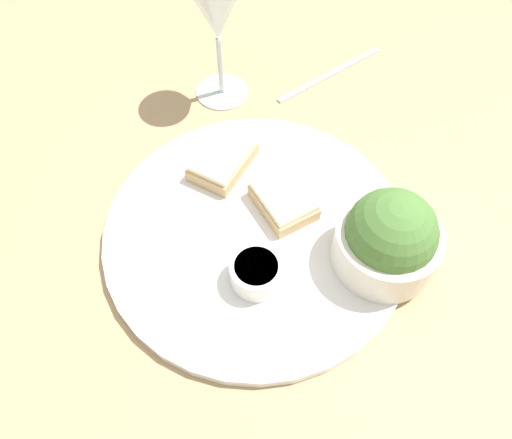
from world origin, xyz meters
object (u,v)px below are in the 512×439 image
cheese_toast_near (223,160)px  salad_bowl (388,239)px  wine_glass (217,16)px  sauce_ramekin (256,272)px  fork (330,74)px  cheese_toast_far (284,200)px

cheese_toast_near → salad_bowl: bearing=-116.4°
wine_glass → salad_bowl: bearing=-136.5°
salad_bowl → cheese_toast_near: bearing=63.6°
sauce_ramekin → fork: sauce_ramekin is taller
cheese_toast_near → fork: 0.24m
sauce_ramekin → cheese_toast_far: sauce_ramekin is taller
cheese_toast_near → fork: cheese_toast_near is taller
fork → salad_bowl: bearing=-164.9°
sauce_ramekin → cheese_toast_near: bearing=24.5°
salad_bowl → wine_glass: wine_glass is taller
cheese_toast_near → wine_glass: (0.15, 0.03, 0.10)m
salad_bowl → sauce_ramekin: (-0.05, 0.13, -0.02)m
salad_bowl → cheese_toast_far: salad_bowl is taller
salad_bowl → fork: salad_bowl is taller
cheese_toast_far → sauce_ramekin: bearing=171.4°
cheese_toast_near → cheese_toast_far: (-0.05, -0.08, 0.00)m
wine_glass → fork: bearing=-67.2°
cheese_toast_far → fork: (0.26, -0.03, -0.02)m
cheese_toast_near → sauce_ramekin: bearing=-155.5°
sauce_ramekin → wine_glass: (0.29, 0.10, 0.09)m
sauce_ramekin → cheese_toast_near: (0.15, 0.07, -0.00)m
salad_bowl → wine_glass: bearing=43.5°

